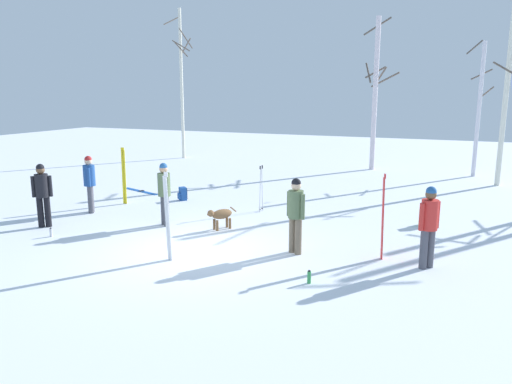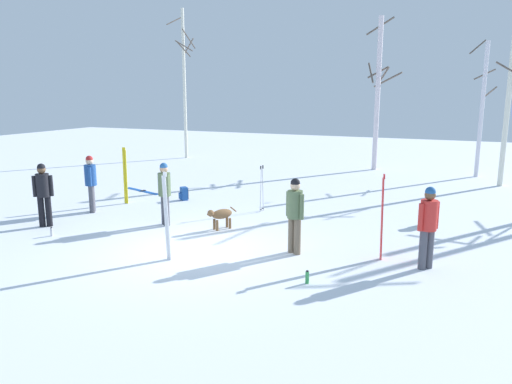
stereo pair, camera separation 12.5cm
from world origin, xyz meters
The scene contains 20 objects.
ground_plane centered at (0.00, 0.00, 0.00)m, with size 60.00×60.00×0.00m, color white.
person_0 centered at (-4.66, 1.97, 0.98)m, with size 0.35×0.44×1.72m.
person_1 centered at (-1.79, 1.61, 0.98)m, with size 0.44×0.35×1.72m.
person_2 centered at (4.99, 0.93, 0.98)m, with size 0.38×0.42×1.72m.
person_3 centered at (2.20, 0.77, 0.98)m, with size 0.48×0.34×1.72m.
person_4 centered at (-4.68, 0.20, 0.98)m, with size 0.43×0.35×1.72m.
dog centered at (-0.22, 1.84, 0.39)m, with size 0.52×0.78×0.57m.
ski_pair_planted_0 centered at (-4.44, 3.30, 0.91)m, with size 0.15×0.03×1.83m.
ski_pair_planted_1 centered at (-0.18, -0.71, 0.96)m, with size 0.21×0.09×1.92m.
ski_pair_planted_2 centered at (4.03, 1.19, 0.93)m, with size 0.11×0.26×1.87m.
ski_pair_lying_0 centered at (-5.19, 5.16, 0.01)m, with size 1.84×0.76×0.05m.
ski_poles_0 centered at (0.00, 4.10, 0.75)m, with size 0.07×0.26×1.40m.
backpack_0 centered at (4.71, 4.32, 0.21)m, with size 0.32×0.34×0.44m.
backpack_1 centered at (-3.01, 4.50, 0.21)m, with size 0.34×0.35×0.44m.
water_bottle_0 centered at (3.01, -0.81, 0.12)m, with size 0.07×0.07×0.26m.
water_bottle_1 centered at (-3.85, -0.42, 0.11)m, with size 0.06×0.06×0.23m.
birch_tree_0 centered at (-8.57, 13.72, 4.10)m, with size 1.40×1.39×7.81m.
birch_tree_1 centered at (1.64, 13.72, 3.55)m, with size 1.74×1.55×6.88m.
birch_tree_2 centered at (6.00, 13.48, 2.90)m, with size 1.19×0.80×5.70m.
birch_tree_3 centered at (6.85, 11.53, 3.54)m, with size 1.43×1.44×6.87m.
Camera 2 is at (5.62, -9.20, 3.58)m, focal length 34.29 mm.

